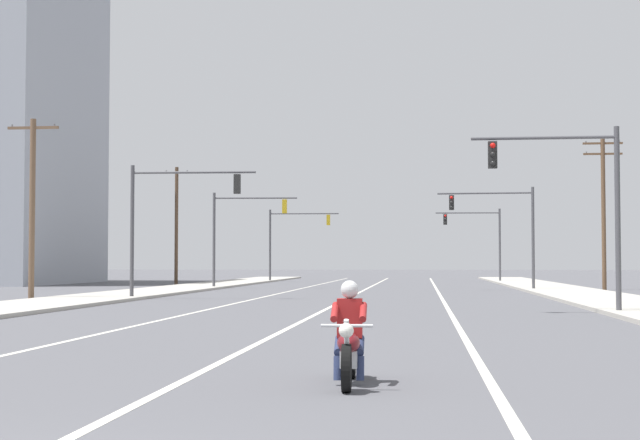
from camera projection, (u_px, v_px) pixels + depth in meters
name	position (u px, v px, depth m)	size (l,w,h in m)	color
lane_stripe_center	(356.00, 294.00, 51.35)	(0.16, 100.00, 0.01)	beige
lane_stripe_left	(277.00, 294.00, 51.79)	(0.16, 100.00, 0.01)	beige
lane_stripe_right	(440.00, 294.00, 50.90)	(0.16, 100.00, 0.01)	beige
sidewalk_kerb_right	(595.00, 297.00, 45.19)	(4.40, 110.00, 0.14)	#ADA89E
sidewalk_kerb_left	(119.00, 295.00, 47.56)	(4.40, 110.00, 0.14)	#ADA89E
motorcycle_with_rider	(349.00, 343.00, 13.62)	(0.70, 2.19, 1.46)	black
traffic_signal_near_right	(575.00, 190.00, 32.00)	(4.86, 0.37, 6.20)	#47474C
traffic_signal_near_left	(169.00, 209.00, 44.66)	(5.85, 0.48, 6.20)	#47474C
traffic_signal_mid_right	(504.00, 221.00, 57.94)	(5.74, 0.43, 6.20)	#47474C
traffic_signal_mid_left	(238.00, 224.00, 62.56)	(5.47, 0.64, 6.20)	#47474C
traffic_signal_far_right	(481.00, 233.00, 81.48)	(5.46, 0.61, 6.20)	#47474C
traffic_signal_far_left	(290.00, 233.00, 82.94)	(5.99, 0.53, 6.20)	#47474C
utility_pole_left_near	(32.00, 204.00, 43.69)	(2.38, 0.26, 8.20)	brown
utility_pole_right_far	(603.00, 207.00, 59.07)	(2.39, 0.26, 9.38)	brown
utility_pole_left_far	(176.00, 223.00, 72.97)	(1.92, 0.26, 8.88)	#4C3828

